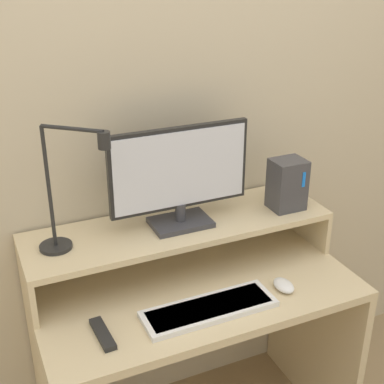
{
  "coord_description": "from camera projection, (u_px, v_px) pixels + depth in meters",
  "views": [
    {
      "loc": [
        -0.63,
        -1.09,
        1.75
      ],
      "look_at": [
        0.0,
        0.32,
        1.05
      ],
      "focal_mm": 50.0,
      "sensor_mm": 36.0,
      "label": 1
    }
  ],
  "objects": [
    {
      "name": "wall_back",
      "position": [
        157.0,
        106.0,
        1.86
      ],
      "size": [
        6.0,
        0.05,
        2.5
      ],
      "color": "beige",
      "rests_on": "ground_plane"
    },
    {
      "name": "desk",
      "position": [
        195.0,
        335.0,
        1.9
      ],
      "size": [
        1.08,
        0.58,
        0.71
      ],
      "color": "beige",
      "rests_on": "ground_plane"
    },
    {
      "name": "monitor_shelf",
      "position": [
        179.0,
        230.0,
        1.86
      ],
      "size": [
        1.08,
        0.31,
        0.17
      ],
      "color": "beige",
      "rests_on": "desk"
    },
    {
      "name": "monitor",
      "position": [
        181.0,
        175.0,
        1.77
      ],
      "size": [
        0.49,
        0.14,
        0.35
      ],
      "color": "#38383D",
      "rests_on": "monitor_shelf"
    },
    {
      "name": "desk_lamp",
      "position": [
        67.0,
        200.0,
        1.61
      ],
      "size": [
        0.22,
        0.2,
        0.41
      ],
      "color": "black",
      "rests_on": "monitor_shelf"
    },
    {
      "name": "router_dock",
      "position": [
        287.0,
        184.0,
        1.93
      ],
      "size": [
        0.12,
        0.1,
        0.19
      ],
      "color": "#3D3D42",
      "rests_on": "monitor_shelf"
    },
    {
      "name": "keyboard",
      "position": [
        209.0,
        309.0,
        1.67
      ],
      "size": [
        0.43,
        0.14,
        0.02
      ],
      "color": "white",
      "rests_on": "desk"
    },
    {
      "name": "mouse",
      "position": [
        284.0,
        285.0,
        1.78
      ],
      "size": [
        0.06,
        0.09,
        0.03
      ],
      "color": "white",
      "rests_on": "desk"
    },
    {
      "name": "remote_control",
      "position": [
        103.0,
        334.0,
        1.57
      ],
      "size": [
        0.04,
        0.15,
        0.02
      ],
      "color": "black",
      "rests_on": "desk"
    }
  ]
}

